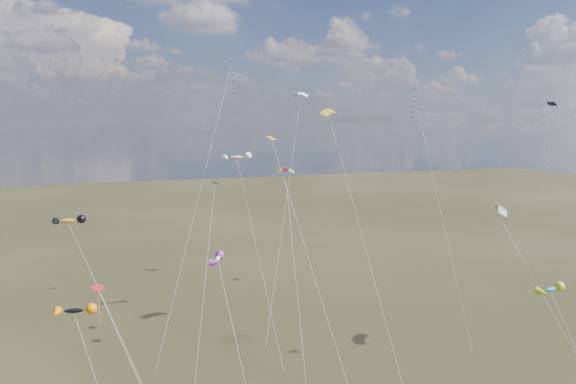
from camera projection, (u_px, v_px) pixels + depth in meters
name	position (u px, v px, depth m)	size (l,w,h in m)	color
diamond_black_high	(416.00, 118.00, 75.62)	(4.93, 21.81, 32.00)	black
diamond_navy_tall	(227.00, 97.00, 69.33)	(13.27, 16.71, 35.20)	#10154F
diamond_black_mid	(209.00, 239.00, 57.75)	(5.03, 10.85, 19.98)	black
diamond_red_low	(102.00, 312.00, 45.33)	(5.78, 6.86, 12.67)	#B51621
diamond_navy_right	(563.00, 152.00, 49.79)	(14.37, 19.88, 28.92)	#09104B
diamond_orange_center	(297.00, 219.00, 49.54)	(2.57, 21.38, 25.48)	orange
parafoil_yellow	(331.00, 112.00, 61.02)	(3.25, 24.65, 28.90)	gold
parafoil_blue_white	(300.00, 95.00, 81.76)	(13.91, 22.99, 31.98)	#0C58B3
parafoil_striped	(502.00, 207.00, 57.63)	(4.31, 13.94, 18.25)	gold
parafoil_tricolor	(286.00, 170.00, 64.69)	(4.08, 15.79, 21.52)	yellow
novelty_black_orange	(74.00, 311.00, 43.04)	(5.06, 6.15, 11.81)	black
novelty_orange_black	(68.00, 221.00, 50.53)	(9.28, 12.83, 17.85)	orange
novelty_white_purple	(218.00, 259.00, 44.02)	(2.57, 10.42, 15.82)	silver
novelty_redwhite_stripe	(237.00, 158.00, 68.47)	(3.42, 18.39, 22.83)	red
novelty_blue_yellow	(551.00, 290.00, 41.28)	(2.60, 12.34, 14.11)	#0B69B4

